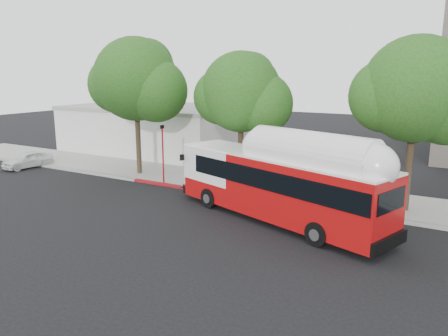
# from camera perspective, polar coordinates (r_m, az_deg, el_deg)

# --- Properties ---
(ground) EXTENTS (120.00, 120.00, 0.00)m
(ground) POSITION_cam_1_polar(r_m,az_deg,el_deg) (22.89, -2.62, -6.24)
(ground) COLOR black
(ground) RESTS_ON ground
(sidewalk) EXTENTS (60.00, 5.00, 0.15)m
(sidewalk) POSITION_cam_1_polar(r_m,az_deg,el_deg) (28.34, 4.41, -2.42)
(sidewalk) COLOR gray
(sidewalk) RESTS_ON ground
(curb_strip) EXTENTS (60.00, 0.30, 0.15)m
(curb_strip) POSITION_cam_1_polar(r_m,az_deg,el_deg) (26.09, 1.96, -3.70)
(curb_strip) COLOR gray
(curb_strip) RESTS_ON ground
(red_curb_segment) EXTENTS (10.00, 0.32, 0.16)m
(red_curb_segment) POSITION_cam_1_polar(r_m,az_deg,el_deg) (27.56, -3.58, -2.83)
(red_curb_segment) COLOR maroon
(red_curb_segment) RESTS_ON ground
(street_tree_left) EXTENTS (6.67, 5.80, 9.74)m
(street_tree_left) POSITION_cam_1_polar(r_m,az_deg,el_deg) (31.24, -10.71, 10.91)
(street_tree_left) COLOR #2D2116
(street_tree_left) RESTS_ON ground
(street_tree_mid) EXTENTS (5.75, 5.00, 8.62)m
(street_tree_mid) POSITION_cam_1_polar(r_m,az_deg,el_deg) (27.29, 3.07, 9.44)
(street_tree_mid) COLOR #2D2116
(street_tree_mid) RESTS_ON ground
(street_tree_right) EXTENTS (6.21, 5.40, 9.18)m
(street_tree_right) POSITION_cam_1_polar(r_m,az_deg,el_deg) (24.29, 24.78, 8.79)
(street_tree_right) COLOR #2D2116
(street_tree_right) RESTS_ON ground
(low_commercial_bldg) EXTENTS (16.20, 10.20, 4.25)m
(low_commercial_bldg) POSITION_cam_1_polar(r_m,az_deg,el_deg) (41.56, -8.73, 5.15)
(low_commercial_bldg) COLOR silver
(low_commercial_bldg) RESTS_ON ground
(transit_bus) EXTENTS (12.87, 6.32, 3.80)m
(transit_bus) POSITION_cam_1_polar(r_m,az_deg,el_deg) (21.76, 7.13, -2.44)
(transit_bus) COLOR #A50B0C
(transit_bus) RESTS_ON ground
(parked_car) EXTENTS (3.95, 1.99, 1.29)m
(parked_car) POSITION_cam_1_polar(r_m,az_deg,el_deg) (37.29, -24.27, 1.01)
(parked_car) COLOR silver
(parked_car) RESTS_ON ground
(signal_pole) EXTENTS (0.11, 0.38, 3.97)m
(signal_pole) POSITION_cam_1_polar(r_m,az_deg,el_deg) (28.89, -7.98, 1.77)
(signal_pole) COLOR #AF121E
(signal_pole) RESTS_ON ground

